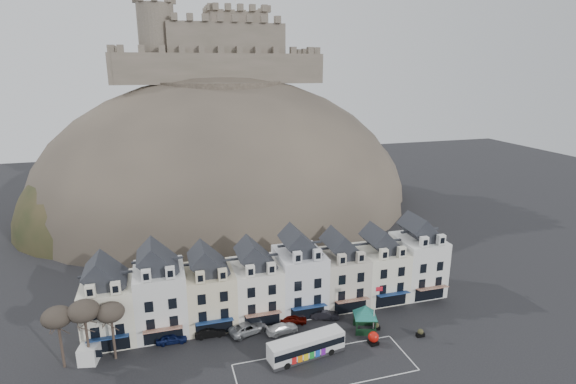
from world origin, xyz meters
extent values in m
plane|color=black|center=(0.00, 0.00, 0.00)|extent=(300.00, 300.00, 0.00)
cube|color=silver|center=(2.00, 1.25, 0.00)|extent=(22.00, 7.50, 0.01)
cube|color=white|center=(-23.80, 16.00, 4.00)|extent=(6.80, 8.00, 8.00)
cube|color=#22242A|center=(-23.80, 16.00, 9.20)|extent=(6.80, 5.76, 2.80)
cube|color=white|center=(-25.30, 12.40, 8.90)|extent=(1.20, 0.80, 1.60)
cube|color=white|center=(-22.30, 12.40, 8.90)|extent=(1.20, 0.80, 1.60)
cube|color=black|center=(-23.80, 11.97, 1.30)|extent=(5.10, 0.06, 2.20)
cube|color=navy|center=(-23.80, 11.30, 2.60)|extent=(5.10, 1.29, 0.43)
cube|color=white|center=(-17.00, 16.00, 4.60)|extent=(6.80, 8.00, 9.20)
cube|color=#22242A|center=(-17.00, 16.00, 10.40)|extent=(6.80, 5.76, 2.80)
cube|color=white|center=(-18.50, 12.40, 10.10)|extent=(1.20, 0.80, 1.60)
cube|color=white|center=(-15.50, 12.40, 10.10)|extent=(1.20, 0.80, 1.60)
cube|color=black|center=(-17.00, 11.97, 1.30)|extent=(5.10, 0.06, 2.20)
cube|color=maroon|center=(-17.00, 11.30, 2.60)|extent=(5.10, 1.29, 0.43)
cube|color=beige|center=(-10.20, 16.00, 4.00)|extent=(6.80, 8.00, 8.00)
cube|color=#22242A|center=(-10.20, 16.00, 9.20)|extent=(6.80, 5.76, 2.80)
cube|color=beige|center=(-11.70, 12.40, 8.90)|extent=(1.20, 0.80, 1.60)
cube|color=beige|center=(-8.70, 12.40, 8.90)|extent=(1.20, 0.80, 1.60)
cube|color=black|center=(-10.20, 11.97, 1.30)|extent=(5.10, 0.06, 2.20)
cube|color=navy|center=(-10.20, 11.30, 2.60)|extent=(5.10, 1.29, 0.43)
cube|color=white|center=(-3.40, 16.00, 4.00)|extent=(6.80, 8.00, 8.00)
cube|color=#22242A|center=(-3.40, 16.00, 9.20)|extent=(6.80, 5.76, 2.80)
cube|color=white|center=(-4.90, 12.40, 8.90)|extent=(1.20, 0.80, 1.60)
cube|color=white|center=(-1.90, 12.40, 8.90)|extent=(1.20, 0.80, 1.60)
cube|color=black|center=(-3.40, 11.97, 1.30)|extent=(5.10, 0.06, 2.20)
cube|color=maroon|center=(-3.40, 11.30, 2.60)|extent=(5.10, 1.29, 0.43)
cube|color=white|center=(3.40, 16.00, 4.60)|extent=(6.80, 8.00, 9.20)
cube|color=#22242A|center=(3.40, 16.00, 10.40)|extent=(6.80, 5.76, 2.80)
cube|color=white|center=(1.90, 12.40, 10.10)|extent=(1.20, 0.80, 1.60)
cube|color=white|center=(4.90, 12.40, 10.10)|extent=(1.20, 0.80, 1.60)
cube|color=black|center=(3.40, 11.97, 1.30)|extent=(5.10, 0.06, 2.20)
cube|color=navy|center=(3.40, 11.30, 2.60)|extent=(5.10, 1.29, 0.43)
cube|color=beige|center=(10.20, 16.00, 4.00)|extent=(6.80, 8.00, 8.00)
cube|color=#22242A|center=(10.20, 16.00, 9.20)|extent=(6.80, 5.76, 2.80)
cube|color=beige|center=(8.70, 12.40, 8.90)|extent=(1.20, 0.80, 1.60)
cube|color=beige|center=(11.70, 12.40, 8.90)|extent=(1.20, 0.80, 1.60)
cube|color=black|center=(10.20, 11.97, 1.30)|extent=(5.10, 0.06, 2.20)
cube|color=maroon|center=(10.20, 11.30, 2.60)|extent=(5.10, 1.29, 0.43)
cube|color=white|center=(17.00, 16.00, 4.00)|extent=(6.80, 8.00, 8.00)
cube|color=#22242A|center=(17.00, 16.00, 9.20)|extent=(6.80, 5.76, 2.80)
cube|color=white|center=(15.50, 12.40, 8.90)|extent=(1.20, 0.80, 1.60)
cube|color=white|center=(18.50, 12.40, 8.90)|extent=(1.20, 0.80, 1.60)
cube|color=black|center=(17.00, 11.97, 1.30)|extent=(5.10, 0.06, 2.20)
cube|color=navy|center=(17.00, 11.30, 2.60)|extent=(5.10, 1.29, 0.43)
cube|color=white|center=(23.80, 16.00, 4.60)|extent=(6.80, 8.00, 9.20)
cube|color=#22242A|center=(23.80, 16.00, 10.40)|extent=(6.80, 5.76, 2.80)
cube|color=white|center=(22.30, 12.40, 10.10)|extent=(1.20, 0.80, 1.60)
cube|color=white|center=(25.30, 12.40, 10.10)|extent=(1.20, 0.80, 1.60)
cube|color=black|center=(23.80, 11.97, 1.30)|extent=(5.10, 0.06, 2.20)
cube|color=maroon|center=(23.80, 11.30, 2.60)|extent=(5.10, 1.29, 0.43)
ellipsoid|color=#3C352E|center=(0.00, 70.00, 0.00)|extent=(96.00, 76.00, 68.00)
ellipsoid|color=#232E17|center=(-22.00, 64.00, 0.00)|extent=(52.00, 44.00, 42.00)
ellipsoid|color=#3C352E|center=(24.00, 74.00, 0.00)|extent=(56.00, 48.00, 46.00)
ellipsoid|color=#232E17|center=(-4.00, 56.00, 0.00)|extent=(40.00, 28.00, 28.00)
ellipsoid|color=#3C352E|center=(10.00, 58.00, 0.00)|extent=(36.00, 28.00, 24.00)
cylinder|color=#3C352E|center=(0.00, 70.00, 31.00)|extent=(30.00, 30.00, 3.00)
cube|color=brown|center=(0.00, 66.00, 35.50)|extent=(48.00, 2.20, 7.00)
cube|color=brown|center=(0.00, 86.00, 35.50)|extent=(48.00, 2.20, 7.00)
cube|color=brown|center=(-24.00, 76.00, 35.50)|extent=(2.20, 22.00, 7.00)
cube|color=brown|center=(24.00, 76.00, 35.50)|extent=(2.20, 22.00, 7.00)
cube|color=brown|center=(2.00, 76.00, 41.00)|extent=(28.00, 18.00, 10.00)
cube|color=brown|center=(6.00, 78.00, 42.50)|extent=(14.00, 12.00, 13.00)
cylinder|color=brown|center=(-14.00, 72.00, 41.00)|extent=(8.40, 8.40, 18.00)
cylinder|color=silver|center=(6.00, 78.00, 51.50)|extent=(0.16, 0.16, 5.00)
cylinder|color=#332721|center=(-29.00, 10.50, 2.87)|extent=(0.32, 0.32, 5.74)
ellipsoid|color=#383028|center=(-29.00, 10.50, 6.97)|extent=(3.61, 3.61, 2.54)
cylinder|color=#332721|center=(-26.00, 10.50, 3.01)|extent=(0.32, 0.32, 6.02)
ellipsoid|color=#383028|center=(-26.00, 10.50, 7.31)|extent=(3.78, 3.78, 2.67)
cylinder|color=#332721|center=(-23.00, 10.50, 2.73)|extent=(0.32, 0.32, 5.46)
ellipsoid|color=#383028|center=(-23.00, 10.50, 6.63)|extent=(3.43, 3.43, 2.42)
cube|color=#262628|center=(0.48, 3.95, 0.33)|extent=(10.48, 4.07, 0.46)
cube|color=silver|center=(0.48, 3.95, 1.68)|extent=(10.47, 4.02, 2.34)
cube|color=black|center=(0.48, 3.95, 1.81)|extent=(10.28, 4.06, 0.88)
cube|color=silver|center=(0.48, 3.95, 2.74)|extent=(10.25, 3.90, 0.23)
cube|color=orange|center=(5.47, 4.81, 2.58)|extent=(0.24, 1.11, 0.26)
cylinder|color=black|center=(3.68, 3.44, 0.42)|extent=(0.93, 0.44, 0.89)
cylinder|color=black|center=(3.32, 5.51, 0.42)|extent=(0.93, 0.44, 0.89)
cylinder|color=black|center=(-2.57, 2.36, 0.42)|extent=(0.93, 0.44, 0.89)
cylinder|color=black|center=(-2.92, 4.43, 0.42)|extent=(0.93, 0.44, 0.89)
cube|color=black|center=(9.40, 8.85, 1.13)|extent=(0.18, 0.18, 2.27)
cube|color=black|center=(11.85, 8.13, 1.13)|extent=(0.18, 0.18, 2.27)
cube|color=black|center=(8.68, 6.41, 1.13)|extent=(0.18, 0.18, 2.27)
cube|color=black|center=(11.13, 5.69, 1.13)|extent=(0.18, 0.18, 2.27)
cube|color=black|center=(10.27, 7.27, 2.27)|extent=(3.87, 3.87, 0.11)
cone|color=#16604D|center=(10.27, 7.27, 3.12)|extent=(6.00, 6.00, 1.70)
cube|color=black|center=(10.00, 4.02, 0.23)|extent=(1.26, 1.26, 0.46)
sphere|color=red|center=(10.00, 4.02, 1.06)|extent=(1.44, 1.44, 1.44)
cylinder|color=silver|center=(11.02, 6.09, 3.73)|extent=(0.11, 0.11, 7.47)
cube|color=red|center=(11.53, 6.04, 6.91)|extent=(1.02, 0.13, 0.65)
cube|color=white|center=(-25.86, 12.00, 1.15)|extent=(3.13, 5.35, 2.29)
cube|color=black|center=(-25.86, 12.00, 1.58)|extent=(2.05, 0.50, 0.98)
cube|color=black|center=(12.00, 7.00, 0.26)|extent=(1.15, 0.77, 0.53)
sphere|color=#232E17|center=(12.00, 7.00, 0.68)|extent=(0.74, 0.74, 0.74)
cube|color=black|center=(17.04, 3.74, 0.29)|extent=(1.17, 0.61, 0.57)
sphere|color=#232E17|center=(17.04, 3.74, 0.75)|extent=(0.80, 0.80, 0.80)
imported|color=#0D1744|center=(-16.00, 11.99, 0.70)|extent=(4.18, 1.80, 1.41)
imported|color=black|center=(-10.80, 12.00, 0.69)|extent=(4.25, 1.58, 1.39)
imported|color=#999CA0|center=(-5.60, 11.40, 0.76)|extent=(5.87, 4.03, 1.51)
imported|color=white|center=(-1.01, 10.07, 0.67)|extent=(4.87, 2.62, 1.34)
imported|color=#4D0904|center=(1.20, 12.00, 0.67)|extent=(4.21, 2.61, 1.34)
imported|color=black|center=(6.00, 11.82, 0.70)|extent=(4.48, 2.76, 1.39)
camera|label=1|loc=(-15.87, -43.22, 35.98)|focal=28.00mm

